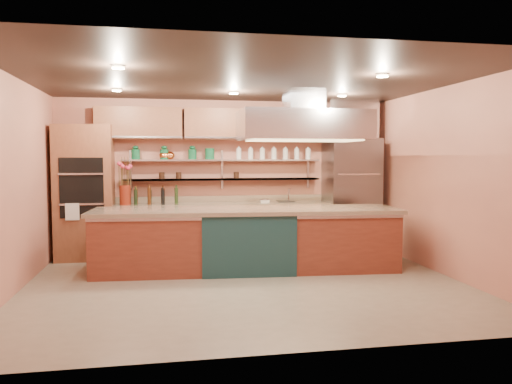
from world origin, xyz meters
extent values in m
cube|color=gray|center=(0.00, 0.00, -0.01)|extent=(6.00, 5.00, 0.02)
cube|color=black|center=(0.00, 0.00, 2.80)|extent=(6.00, 5.00, 0.02)
cube|color=#BD7159|center=(0.00, 2.50, 1.40)|extent=(6.00, 0.04, 2.80)
cube|color=#BD7159|center=(0.00, -2.50, 1.40)|extent=(6.00, 0.04, 2.80)
cube|color=#BD7159|center=(-3.00, 0.00, 1.40)|extent=(0.04, 5.00, 2.80)
cube|color=#BD7159|center=(3.00, 0.00, 1.40)|extent=(0.04, 5.00, 2.80)
cube|color=brown|center=(-2.45, 2.18, 1.15)|extent=(0.95, 0.64, 2.30)
cube|color=slate|center=(2.35, 2.14, 1.05)|extent=(0.95, 0.72, 2.10)
cube|color=#9F7D5F|center=(-0.05, 2.20, 0.47)|extent=(3.84, 0.64, 0.93)
cube|color=#B9BBC1|center=(-0.05, 2.37, 1.35)|extent=(3.60, 0.26, 0.03)
cube|color=#B9BBC1|center=(-0.05, 2.37, 1.70)|extent=(3.60, 0.26, 0.03)
cube|color=brown|center=(0.00, 2.32, 2.35)|extent=(4.60, 0.36, 0.55)
cube|color=#B9BBC1|center=(1.04, 0.83, 2.25)|extent=(2.00, 1.00, 0.45)
cube|color=#FFE5A5|center=(0.00, 0.20, 2.77)|extent=(4.00, 2.80, 0.02)
cube|color=brown|center=(0.14, 0.83, 0.48)|extent=(4.67, 1.33, 0.96)
cylinder|color=maroon|center=(-1.78, 2.15, 1.10)|extent=(0.22, 0.22, 0.34)
cube|color=black|center=(-1.25, 2.15, 1.06)|extent=(0.84, 0.53, 0.26)
cube|color=silver|center=(0.69, 2.15, 0.97)|extent=(0.18, 0.15, 0.09)
cylinder|color=white|center=(1.17, 2.25, 1.05)|extent=(0.04, 0.04, 0.25)
ellipsoid|color=orange|center=(-1.00, 2.37, 1.79)|extent=(0.21, 0.21, 0.14)
cylinder|color=#104E2C|center=(-0.29, 2.37, 1.81)|extent=(0.21, 0.21, 0.20)
camera|label=1|loc=(-1.09, -6.73, 1.76)|focal=35.00mm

